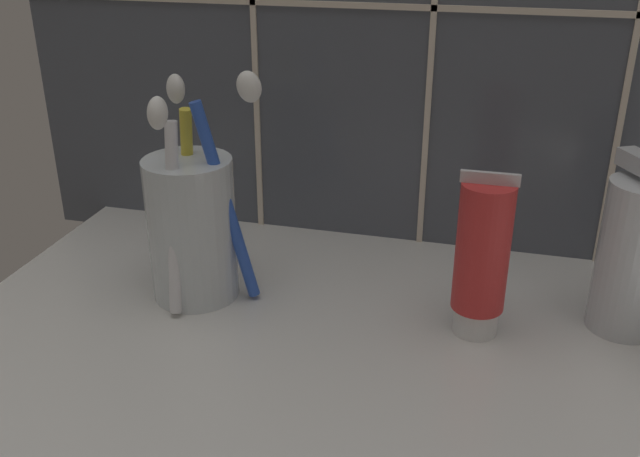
# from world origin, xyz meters

# --- Properties ---
(sink_counter) EXTENTS (0.61, 0.36, 0.02)m
(sink_counter) POSITION_xyz_m (0.00, 0.00, 0.01)
(sink_counter) COLOR silver
(sink_counter) RESTS_ON ground
(toothbrush_cup) EXTENTS (0.09, 0.08, 0.18)m
(toothbrush_cup) POSITION_xyz_m (-0.14, 0.03, 0.08)
(toothbrush_cup) COLOR silver
(toothbrush_cup) RESTS_ON sink_counter
(toothpaste_tube) EXTENTS (0.04, 0.04, 0.12)m
(toothpaste_tube) POSITION_xyz_m (0.07, 0.04, 0.08)
(toothpaste_tube) COLOR white
(toothpaste_tube) RESTS_ON sink_counter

